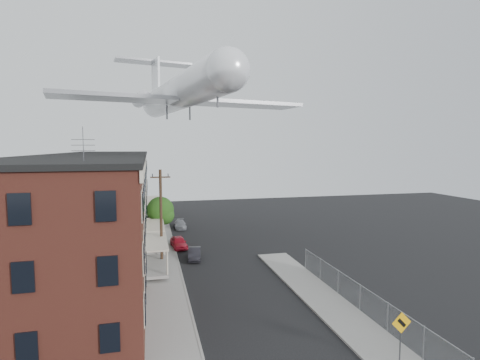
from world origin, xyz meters
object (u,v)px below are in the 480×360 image
(car_far, at_px, (180,224))
(airplane, at_px, (179,93))
(utility_pole, at_px, (161,216))
(car_near, at_px, (179,242))
(warning_sign, at_px, (401,330))
(street_tree, at_px, (161,211))
(car_mid, at_px, (194,254))

(car_far, relative_size, airplane, 0.12)
(utility_pole, bearing_deg, car_near, 71.29)
(warning_sign, distance_m, street_tree, 30.96)
(airplane, bearing_deg, car_near, -100.07)
(warning_sign, distance_m, airplane, 32.95)
(utility_pole, relative_size, car_near, 2.41)
(car_near, relative_size, airplane, 0.12)
(warning_sign, bearing_deg, street_tree, 110.58)
(street_tree, distance_m, car_far, 7.12)
(utility_pole, height_order, car_near, utility_pole)
(warning_sign, xyz_separation_m, car_near, (-9.20, 24.93, -1.25))
(car_mid, bearing_deg, warning_sign, -61.03)
(utility_pole, bearing_deg, airplane, 74.09)
(warning_sign, bearing_deg, car_mid, 111.40)
(car_mid, bearing_deg, car_far, 98.51)
(warning_sign, distance_m, car_near, 26.61)
(street_tree, xyz_separation_m, car_mid, (2.86, -8.52, -2.89))
(airplane, bearing_deg, street_tree, 153.98)
(utility_pole, height_order, car_mid, utility_pole)
(warning_sign, distance_m, utility_pole, 22.25)
(utility_pole, xyz_separation_m, car_near, (2.00, 5.91, -4.04))
(utility_pole, distance_m, street_tree, 10.00)
(car_near, bearing_deg, car_mid, -81.31)
(street_tree, distance_m, car_mid, 9.44)
(utility_pole, xyz_separation_m, car_far, (2.95, 15.87, -4.13))
(utility_pole, distance_m, airplane, 15.51)
(car_mid, bearing_deg, airplane, 102.70)
(car_near, height_order, car_far, car_near)
(car_near, xyz_separation_m, airplane, (0.52, 2.94, 16.52))
(car_near, distance_m, car_mid, 4.66)
(utility_pole, relative_size, street_tree, 1.73)
(warning_sign, xyz_separation_m, street_tree, (-10.87, 28.95, 1.57))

